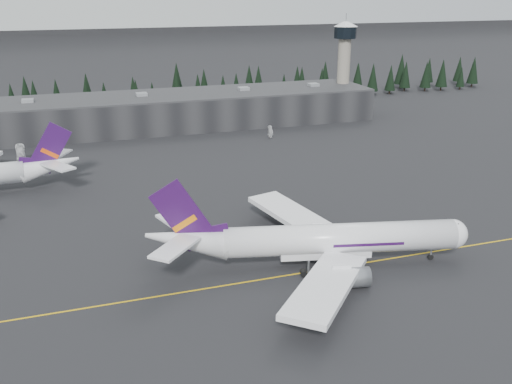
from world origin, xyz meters
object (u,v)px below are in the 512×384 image
object	(u,v)px
terminal	(169,111)
gse_vehicle_a	(21,158)
control_tower	(344,57)
gse_vehicle_b	(271,136)
jet_main	(312,240)

from	to	relation	value
terminal	gse_vehicle_a	world-z (taller)	terminal
terminal	gse_vehicle_a	bearing A→B (deg)	-149.22
control_tower	gse_vehicle_b	xyz separation A→B (m)	(-43.76, -31.40, -22.63)
terminal	gse_vehicle_b	distance (m)	42.58
jet_main	gse_vehicle_a	size ratio (longest dim) A/B	10.98
terminal	control_tower	xyz separation A→B (m)	(75.00, 3.00, 17.11)
jet_main	gse_vehicle_a	xyz separation A→B (m)	(-56.96, 93.28, -4.43)
control_tower	gse_vehicle_b	distance (m)	58.42
control_tower	jet_main	distance (m)	146.55
terminal	gse_vehicle_a	size ratio (longest dim) A/B	28.36
gse_vehicle_a	terminal	bearing A→B (deg)	30.67
terminal	jet_main	bearing A→B (deg)	-87.79
terminal	jet_main	xyz separation A→B (m)	(4.80, -124.35, -1.09)
jet_main	gse_vehicle_b	world-z (taller)	jet_main
terminal	jet_main	distance (m)	124.45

